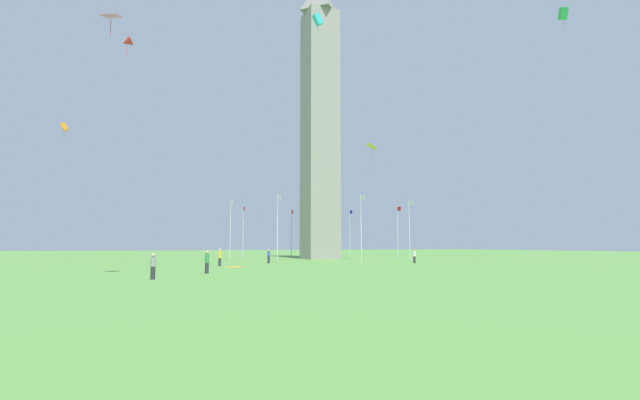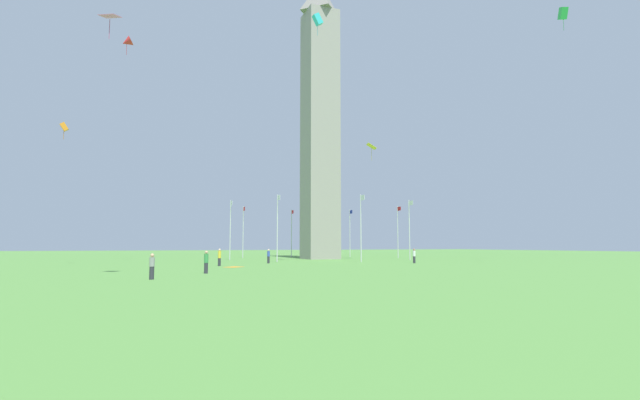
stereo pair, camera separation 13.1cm
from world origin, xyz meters
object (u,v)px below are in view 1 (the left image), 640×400
object	(u,v)px
picnic_blanket_near_first_person	(234,267)
flagpole_se	(350,231)
obelisk_monument	(320,116)
flagpole_n	(361,225)
flagpole_e	(398,230)
person_gray_shirt	(153,267)
kite_yellow_diamond	(371,147)
kite_red_delta	(127,42)
kite_cyan_box	(318,20)
flagpole_sw	(243,230)
flagpole_w	(230,227)
person_green_shirt	(207,262)
kite_green_box	(563,14)
person_white_shirt	(414,256)
kite_orange_box	(64,127)
person_blue_shirt	(269,256)
kite_pink_diamond	(111,17)
flagpole_nw	(278,225)
person_yellow_shirt	(220,257)
flagpole_s	(291,231)
flagpole_ne	(410,227)

from	to	relation	value
picnic_blanket_near_first_person	flagpole_se	bearing A→B (deg)	138.59
obelisk_monument	picnic_blanket_near_first_person	bearing A→B (deg)	-39.53
flagpole_n	picnic_blanket_near_first_person	bearing A→B (deg)	-67.10
flagpole_e	flagpole_se	bearing A→B (deg)	-157.50
person_gray_shirt	kite_yellow_diamond	size ratio (longest dim) A/B	0.64
flagpole_n	kite_red_delta	xyz separation A→B (m)	(-8.83, -28.43, 23.04)
kite_cyan_box	flagpole_se	bearing A→B (deg)	147.27
flagpole_sw	kite_cyan_box	size ratio (longest dim) A/B	3.07
flagpole_w	person_green_shirt	distance (m)	32.02
kite_cyan_box	kite_green_box	xyz separation A→B (m)	(15.10, 23.23, -1.97)
person_white_shirt	picnic_blanket_near_first_person	xyz separation A→B (m)	(1.78, -21.76, -0.84)
flagpole_se	kite_red_delta	size ratio (longest dim) A/B	3.38
flagpole_n	kite_green_box	distance (m)	33.10
kite_orange_box	picnic_blanket_near_first_person	world-z (taller)	kite_orange_box
picnic_blanket_near_first_person	person_gray_shirt	bearing A→B (deg)	-29.13
person_blue_shirt	kite_pink_diamond	world-z (taller)	kite_pink_diamond
flagpole_w	kite_yellow_diamond	xyz separation A→B (m)	(6.47, 19.51, 12.01)
flagpole_nw	kite_cyan_box	world-z (taller)	kite_cyan_box
flagpole_se	person_blue_shirt	bearing A→B (deg)	-43.05
person_yellow_shirt	picnic_blanket_near_first_person	world-z (taller)	person_yellow_shirt
flagpole_sw	kite_red_delta	xyz separation A→B (m)	(14.88, -18.61, 23.04)
flagpole_s	kite_red_delta	world-z (taller)	kite_red_delta
kite_green_box	picnic_blanket_near_first_person	world-z (taller)	kite_green_box
flagpole_se	kite_green_box	bearing A→B (deg)	9.12
kite_yellow_diamond	person_green_shirt	bearing A→B (deg)	-48.31
person_green_shirt	flagpole_se	bearing A→B (deg)	20.13
flagpole_sw	kite_red_delta	world-z (taller)	kite_red_delta
flagpole_sw	person_green_shirt	size ratio (longest dim) A/B	5.03
person_white_shirt	flagpole_w	bearing A→B (deg)	40.17
flagpole_se	kite_red_delta	world-z (taller)	kite_red_delta
obelisk_monument	flagpole_nw	xyz separation A→B (m)	(9.88, -9.82, -17.72)
kite_cyan_box	kite_red_delta	size ratio (longest dim) A/B	1.10
person_gray_shirt	flagpole_n	bearing A→B (deg)	-25.54
flagpole_s	flagpole_nw	bearing A→B (deg)	-22.50
kite_red_delta	kite_green_box	distance (m)	51.89
flagpole_s	person_gray_shirt	size ratio (longest dim) A/B	5.32
obelisk_monument	person_blue_shirt	world-z (taller)	obelisk_monument
flagpole_s	person_gray_shirt	distance (m)	56.16
flagpole_ne	flagpole_nw	xyz separation A→B (m)	(-0.00, -19.64, 0.00)
flagpole_ne	kite_green_box	size ratio (longest dim) A/B	3.17
flagpole_ne	flagpole_sw	world-z (taller)	same
obelisk_monument	flagpole_sw	distance (m)	22.49
person_green_shirt	kite_pink_diamond	xyz separation A→B (m)	(3.83, -7.12, 16.16)
person_yellow_shirt	kite_yellow_diamond	xyz separation A→B (m)	(-12.09, 24.21, 15.81)
flagpole_w	person_blue_shirt	bearing A→B (deg)	7.94
obelisk_monument	person_blue_shirt	xyz separation A→B (m)	(13.59, -12.00, -21.57)
flagpole_sw	kite_orange_box	distance (m)	33.72
obelisk_monument	person_blue_shirt	size ratio (longest dim) A/B	27.04
flagpole_w	flagpole_nw	size ratio (longest dim) A/B	1.00
flagpole_se	flagpole_sw	distance (m)	19.64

